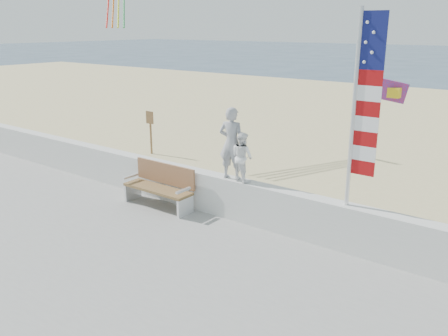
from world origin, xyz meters
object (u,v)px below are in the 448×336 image
(flag, at_px, (361,103))
(child, at_px, (242,157))
(bench, at_px, (160,185))
(adult, at_px, (232,143))

(flag, bearing_deg, child, 179.99)
(bench, bearing_deg, flag, 5.77)
(child, height_order, flag, flag)
(adult, relative_size, bench, 0.87)
(adult, height_order, bench, adult)
(adult, xyz_separation_m, child, (0.28, 0.00, -0.25))
(adult, bearing_deg, child, 167.01)
(adult, distance_m, flag, 2.99)
(bench, relative_size, flag, 0.51)
(adult, xyz_separation_m, flag, (2.77, -0.00, 1.13))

